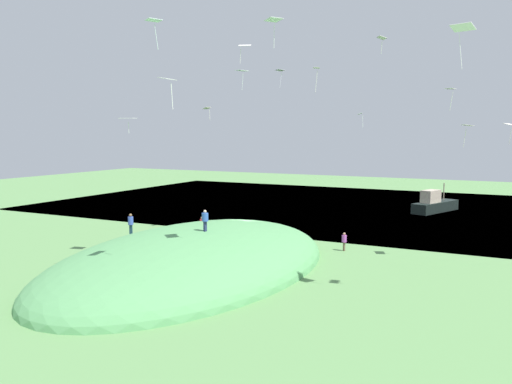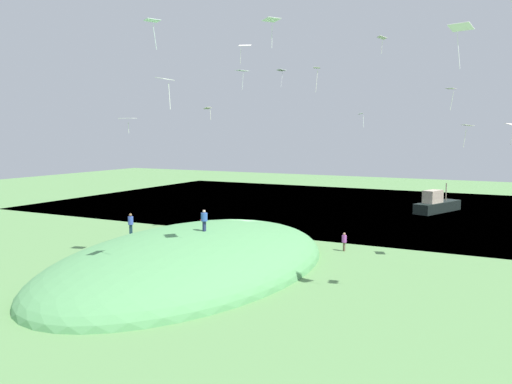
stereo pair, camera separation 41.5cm
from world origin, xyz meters
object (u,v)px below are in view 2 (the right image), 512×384
object	(u,v)px
boat_on_lake	(436,205)
kite_8	(467,126)
kite_12	(208,109)
kite_15	(317,70)
person_walking_path	(131,221)
kite_3	(451,90)
kite_7	(245,46)
kite_2	(281,71)
person_on_hilltop	(203,224)
kite_14	(271,21)
kite_10	(128,119)
kite_6	(511,125)
kite_13	(165,81)
kite_5	(152,22)
kite_9	(461,29)
person_with_child	(344,240)
kite_11	(242,71)
kite_4	(361,115)
kite_1	(382,38)
person_watching_kites	(204,218)

from	to	relation	value
boat_on_lake	kite_8	distance (m)	29.41
kite_12	kite_15	world-z (taller)	kite_15
person_walking_path	kite_3	distance (m)	27.90
boat_on_lake	kite_7	bearing A→B (deg)	-2.40
kite_2	kite_8	distance (m)	22.03
person_on_hilltop	kite_14	xyz separation A→B (m)	(14.11, 14.14, 15.14)
boat_on_lake	kite_10	distance (m)	42.54
kite_3	kite_14	xyz separation A→B (m)	(17.01, -7.78, 2.97)
person_on_hilltop	kite_6	world-z (taller)	kite_6
person_on_hilltop	kite_10	world-z (taller)	kite_10
kite_8	kite_13	distance (m)	23.01
kite_12	kite_6	bearing A→B (deg)	111.30
kite_5	kite_15	world-z (taller)	kite_5
person_on_hilltop	kite_9	world-z (taller)	kite_9
person_with_child	kite_7	xyz separation A→B (m)	(1.55, -8.72, 16.43)
kite_2	kite_11	distance (m)	10.56
kite_5	kite_14	size ratio (longest dim) A/B	1.10
kite_14	kite_4	bearing A→B (deg)	-178.57
kite_13	kite_15	xyz separation A→B (m)	(-20.30, 1.05, 2.67)
person_with_child	kite_13	world-z (taller)	kite_13
person_on_hilltop	kite_11	world-z (taller)	kite_11
kite_3	kite_15	xyz separation A→B (m)	(1.12, -11.04, 2.05)
kite_9	kite_14	xyz separation A→B (m)	(2.85, -9.96, 0.85)
kite_5	kite_10	size ratio (longest dim) A/B	1.34
kite_13	kite_15	world-z (taller)	kite_15
kite_3	kite_13	bearing A→B (deg)	-29.44
person_with_child	kite_12	bearing A→B (deg)	91.35
kite_2	kite_3	distance (m)	18.76
kite_9	kite_11	xyz separation A→B (m)	(-9.46, -18.69, -0.27)
kite_3	kite_14	bearing A→B (deg)	-24.57
person_walking_path	kite_5	distance (m)	16.89
boat_on_lake	kite_1	world-z (taller)	kite_1
kite_11	kite_5	bearing A→B (deg)	5.24
kite_8	kite_12	world-z (taller)	kite_12
kite_4	kite_9	size ratio (longest dim) A/B	0.56
person_watching_kites	kite_14	distance (m)	14.93
kite_8	boat_on_lake	bearing A→B (deg)	-167.74
kite_4	kite_14	size ratio (longest dim) A/B	0.83
person_walking_path	person_watching_kites	bearing A→B (deg)	152.04
kite_2	kite_3	bearing A→B (deg)	71.93
kite_7	kite_13	size ratio (longest dim) A/B	0.97
person_watching_kites	kite_13	world-z (taller)	kite_13
kite_6	kite_13	size ratio (longest dim) A/B	1.15
kite_8	kite_11	xyz separation A→B (m)	(1.58, -18.17, 4.80)
person_watching_kites	kite_15	distance (m)	17.33
kite_5	kite_15	xyz separation A→B (m)	(-17.29, 4.21, -1.30)
kite_5	kite_8	size ratio (longest dim) A/B	1.05
kite_10	kite_14	size ratio (longest dim) A/B	0.82
kite_10	kite_1	bearing A→B (deg)	126.02
kite_2	kite_13	xyz separation A→B (m)	(27.17, 5.52, -3.64)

